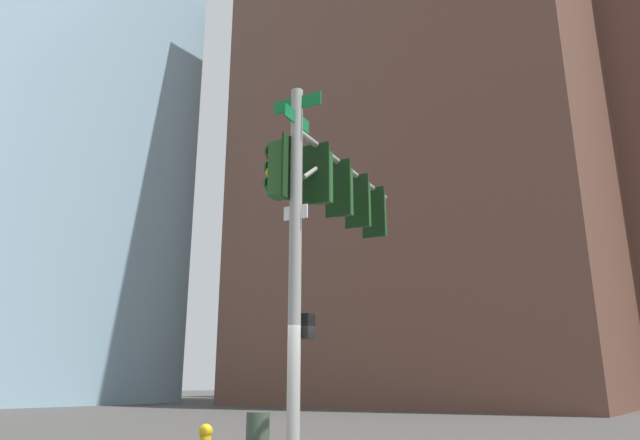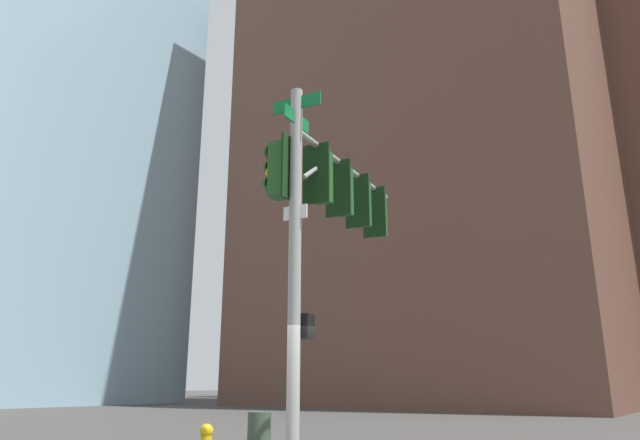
% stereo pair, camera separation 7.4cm
% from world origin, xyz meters
% --- Properties ---
extents(signal_pole_assembly, '(1.28, 4.69, 6.67)m').
position_xyz_m(signal_pole_assembly, '(-0.74, 1.82, 4.81)').
color(signal_pole_assembly, gray).
rests_on(signal_pole_assembly, ground_plane).
extents(litter_bin, '(0.56, 0.56, 0.95)m').
position_xyz_m(litter_bin, '(-4.36, 4.01, 0.47)').
color(litter_bin, '#384738').
rests_on(litter_bin, ground_plane).
extents(building_brick_nearside, '(27.12, 18.14, 44.78)m').
position_xyz_m(building_brick_nearside, '(-14.07, 34.16, 22.39)').
color(building_brick_nearside, brown).
rests_on(building_brick_nearside, ground_plane).
extents(building_glass_tower, '(31.39, 22.91, 79.32)m').
position_xyz_m(building_glass_tower, '(-50.06, 16.34, 39.66)').
color(building_glass_tower, '#8CB2C6').
rests_on(building_glass_tower, ground_plane).
extents(building_brick_farside, '(16.70, 16.77, 46.13)m').
position_xyz_m(building_brick_farside, '(-18.45, 56.65, 23.07)').
color(building_brick_farside, '#845B47').
rests_on(building_brick_farside, ground_plane).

